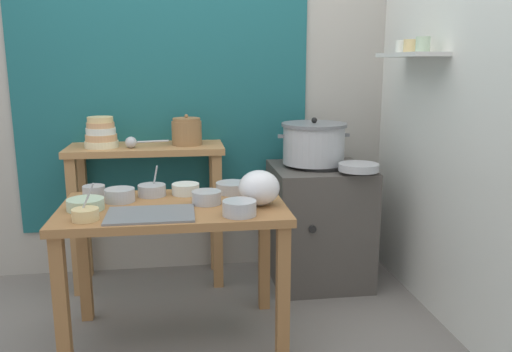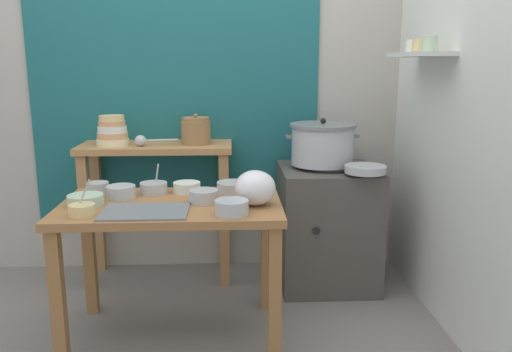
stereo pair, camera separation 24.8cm
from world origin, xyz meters
TOP-DOWN VIEW (x-y plane):
  - ground_plane at (0.00, 0.00)m, footprint 9.00×9.00m
  - wall_back at (0.08, 1.10)m, footprint 4.40×0.12m
  - wall_right at (1.40, 0.20)m, footprint 0.30×3.20m
  - prep_table at (-0.09, 0.06)m, footprint 1.10×0.66m
  - back_shelf_table at (-0.26, 0.83)m, footprint 0.96×0.40m
  - stove_block at (0.83, 0.70)m, footprint 0.60×0.61m
  - steamer_pot at (0.79, 0.72)m, footprint 0.46×0.41m
  - clay_pot at (-0.01, 0.83)m, footprint 0.19×0.19m
  - bowl_stack_enamel at (-0.52, 0.80)m, footprint 0.20×0.20m
  - ladle at (-0.33, 0.75)m, footprint 0.26×0.08m
  - serving_tray at (-0.19, -0.11)m, footprint 0.40×0.28m
  - plastic_bag at (0.33, 0.00)m, footprint 0.20×0.19m
  - wide_pan at (0.99, 0.45)m, footprint 0.24×0.24m
  - prep_bowl_0 at (0.21, -0.16)m, footprint 0.16×0.16m
  - prep_bowl_1 at (-0.50, 0.03)m, footprint 0.17×0.17m
  - prep_bowl_2 at (-0.36, 0.16)m, footprint 0.15×0.15m
  - prep_bowl_3 at (-0.20, 0.26)m, footprint 0.15×0.15m
  - prep_bowl_4 at (-0.50, 0.27)m, footprint 0.11×0.11m
  - prep_bowl_5 at (0.22, 0.27)m, footprint 0.17×0.17m
  - prep_bowl_6 at (0.07, 0.06)m, footprint 0.15×0.15m
  - prep_bowl_7 at (-0.47, -0.14)m, footprint 0.12×0.12m
  - prep_bowl_8 at (-0.03, 0.27)m, footprint 0.15×0.15m

SIDE VIEW (x-z plane):
  - ground_plane at x=0.00m, z-range 0.00..0.00m
  - stove_block at x=0.83m, z-range -0.01..0.77m
  - prep_table at x=-0.09m, z-range 0.25..0.97m
  - back_shelf_table at x=-0.26m, z-range 0.23..1.13m
  - serving_tray at x=-0.19m, z-range 0.72..0.73m
  - prep_bowl_1 at x=-0.50m, z-range 0.72..0.78m
  - prep_bowl_7 at x=-0.47m, z-range 0.67..0.83m
  - prep_bowl_5 at x=0.22m, z-range 0.72..0.78m
  - prep_bowl_8 at x=-0.03m, z-range 0.72..0.78m
  - prep_bowl_3 at x=-0.20m, z-range 0.67..0.84m
  - prep_bowl_4 at x=-0.50m, z-range 0.72..0.79m
  - prep_bowl_6 at x=0.07m, z-range 0.72..0.79m
  - prep_bowl_2 at x=-0.36m, z-range 0.72..0.79m
  - prep_bowl_0 at x=0.21m, z-range 0.72..0.79m
  - wide_pan at x=0.99m, z-range 0.78..0.82m
  - plastic_bag at x=0.33m, z-range 0.72..0.89m
  - steamer_pot at x=0.79m, z-range 0.76..1.06m
  - ladle at x=-0.33m, z-range 0.90..0.97m
  - clay_pot at x=-0.01m, z-range 0.89..1.08m
  - bowl_stack_enamel at x=-0.52m, z-range 0.89..1.08m
  - wall_right at x=1.40m, z-range 0.00..2.60m
  - wall_back at x=0.08m, z-range 0.00..2.60m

